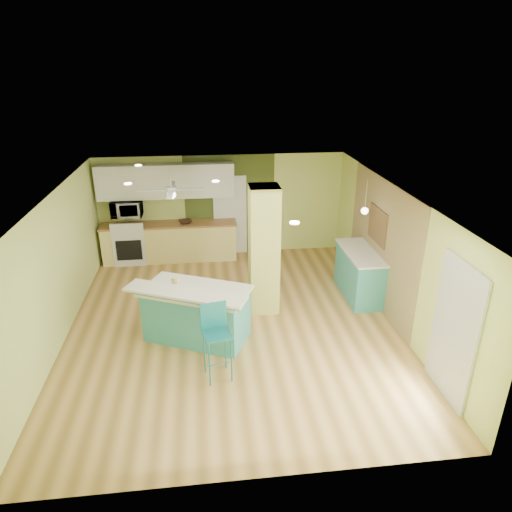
# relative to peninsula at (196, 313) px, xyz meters

# --- Properties ---
(floor) EXTENTS (6.00, 7.00, 0.01)m
(floor) POSITION_rel_peninsula_xyz_m (0.66, 0.40, -0.51)
(floor) COLOR olive
(floor) RESTS_ON ground
(ceiling) EXTENTS (6.00, 7.00, 0.01)m
(ceiling) POSITION_rel_peninsula_xyz_m (0.66, 0.40, 2.00)
(ceiling) COLOR white
(ceiling) RESTS_ON wall_back
(wall_back) EXTENTS (6.00, 0.01, 2.50)m
(wall_back) POSITION_rel_peninsula_xyz_m (0.66, 3.91, 0.74)
(wall_back) COLOR #D1E078
(wall_back) RESTS_ON floor
(wall_front) EXTENTS (6.00, 0.01, 2.50)m
(wall_front) POSITION_rel_peninsula_xyz_m (0.66, -3.10, 0.74)
(wall_front) COLOR #D1E078
(wall_front) RESTS_ON floor
(wall_left) EXTENTS (0.01, 7.00, 2.50)m
(wall_left) POSITION_rel_peninsula_xyz_m (-2.35, 0.40, 0.74)
(wall_left) COLOR #D1E078
(wall_left) RESTS_ON floor
(wall_right) EXTENTS (0.01, 7.00, 2.50)m
(wall_right) POSITION_rel_peninsula_xyz_m (3.66, 0.40, 0.74)
(wall_right) COLOR #D1E078
(wall_right) RESTS_ON floor
(wood_panel) EXTENTS (0.02, 3.40, 2.50)m
(wood_panel) POSITION_rel_peninsula_xyz_m (3.65, 1.00, 0.74)
(wood_panel) COLOR #8A744F
(wood_panel) RESTS_ON floor
(olive_accent) EXTENTS (2.20, 0.02, 2.50)m
(olive_accent) POSITION_rel_peninsula_xyz_m (0.86, 3.89, 0.74)
(olive_accent) COLOR #435120
(olive_accent) RESTS_ON floor
(interior_door) EXTENTS (0.82, 0.05, 2.00)m
(interior_door) POSITION_rel_peninsula_xyz_m (0.86, 3.86, 0.49)
(interior_door) COLOR white
(interior_door) RESTS_ON floor
(french_door) EXTENTS (0.04, 1.08, 2.10)m
(french_door) POSITION_rel_peninsula_xyz_m (3.63, -1.90, 0.54)
(french_door) COLOR silver
(french_door) RESTS_ON floor
(column) EXTENTS (0.55, 0.55, 2.50)m
(column) POSITION_rel_peninsula_xyz_m (1.31, 0.90, 0.74)
(column) COLOR #BBBE58
(column) RESTS_ON floor
(kitchen_run) EXTENTS (3.25, 0.63, 0.94)m
(kitchen_run) POSITION_rel_peninsula_xyz_m (-0.64, 3.60, -0.04)
(kitchen_run) COLOR #EAD77A
(kitchen_run) RESTS_ON floor
(stove) EXTENTS (0.76, 0.66, 1.08)m
(stove) POSITION_rel_peninsula_xyz_m (-1.59, 3.59, -0.05)
(stove) COLOR silver
(stove) RESTS_ON floor
(upper_cabinets) EXTENTS (3.20, 0.34, 0.80)m
(upper_cabinets) POSITION_rel_peninsula_xyz_m (-0.64, 3.72, 1.44)
(upper_cabinets) COLOR white
(upper_cabinets) RESTS_ON wall_back
(microwave) EXTENTS (0.70, 0.48, 0.39)m
(microwave) POSITION_rel_peninsula_xyz_m (-1.59, 3.60, 0.84)
(microwave) COLOR white
(microwave) RESTS_ON wall_back
(ceiling_fan) EXTENTS (1.41, 1.41, 0.61)m
(ceiling_fan) POSITION_rel_peninsula_xyz_m (-0.44, 2.40, 1.57)
(ceiling_fan) COLOR silver
(ceiling_fan) RESTS_ON ceiling
(pendant_lamp) EXTENTS (0.14, 0.14, 0.69)m
(pendant_lamp) POSITION_rel_peninsula_xyz_m (3.31, 1.15, 1.38)
(pendant_lamp) COLOR silver
(pendant_lamp) RESTS_ON ceiling
(wall_decor) EXTENTS (0.03, 0.90, 0.70)m
(wall_decor) POSITION_rel_peninsula_xyz_m (3.62, 1.20, 1.04)
(wall_decor) COLOR brown
(wall_decor) RESTS_ON wood_panel
(peninsula) EXTENTS (2.22, 1.80, 1.10)m
(peninsula) POSITION_rel_peninsula_xyz_m (0.00, 0.00, 0.00)
(peninsula) COLOR teal
(peninsula) RESTS_ON floor
(bar_stool) EXTENTS (0.48, 0.48, 1.23)m
(bar_stool) POSITION_rel_peninsula_xyz_m (0.31, -1.07, 0.31)
(bar_stool) COLOR teal
(bar_stool) RESTS_ON floor
(side_counter) EXTENTS (0.66, 1.55, 1.00)m
(side_counter) POSITION_rel_peninsula_xyz_m (3.36, 1.22, -0.01)
(side_counter) COLOR teal
(side_counter) RESTS_ON floor
(fruit_bowl) EXTENTS (0.39, 0.39, 0.08)m
(fruit_bowl) POSITION_rel_peninsula_xyz_m (-0.25, 3.57, 0.47)
(fruit_bowl) COLOR #3C2418
(fruit_bowl) RESTS_ON kitchen_run
(canister) EXTENTS (0.14, 0.14, 0.18)m
(canister) POSITION_rel_peninsula_xyz_m (-0.33, 0.18, 0.53)
(canister) COLOR gold
(canister) RESTS_ON peninsula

